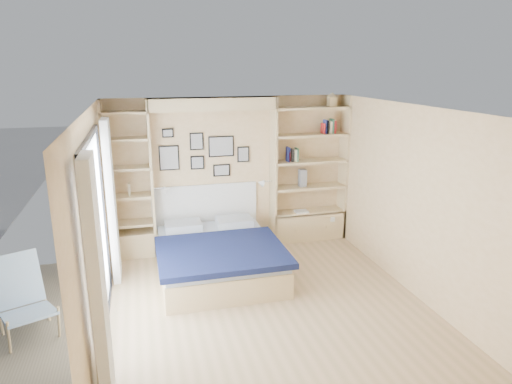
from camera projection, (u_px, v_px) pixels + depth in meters
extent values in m
plane|color=tan|center=(267.00, 305.00, 5.88)|extent=(4.50, 4.50, 0.00)
plane|color=beige|center=(230.00, 172.00, 7.64)|extent=(4.00, 0.00, 4.00)
plane|color=beige|center=(349.00, 302.00, 3.45)|extent=(4.00, 0.00, 4.00)
plane|color=beige|center=(94.00, 227.00, 5.06)|extent=(0.00, 4.50, 4.50)
plane|color=beige|center=(412.00, 201.00, 6.03)|extent=(0.00, 4.50, 4.50)
plane|color=white|center=(268.00, 109.00, 5.21)|extent=(4.50, 4.50, 0.00)
cube|color=tan|center=(151.00, 179.00, 7.16)|extent=(0.04, 0.35, 2.50)
cube|color=tan|center=(273.00, 172.00, 7.65)|extent=(0.04, 0.35, 2.50)
cube|color=tan|center=(213.00, 104.00, 7.10)|extent=(2.00, 0.35, 0.20)
cube|color=tan|center=(343.00, 168.00, 7.96)|extent=(0.04, 0.35, 2.50)
cube|color=tan|center=(106.00, 182.00, 7.00)|extent=(0.04, 0.35, 2.50)
cube|color=tan|center=(308.00, 225.00, 8.08)|extent=(1.30, 0.35, 0.50)
cube|color=tan|center=(133.00, 244.00, 7.36)|extent=(0.70, 0.35, 0.40)
cube|color=black|center=(88.00, 139.00, 4.80)|extent=(0.04, 2.08, 0.06)
cube|color=black|center=(107.00, 324.00, 5.39)|extent=(0.04, 2.08, 0.06)
cube|color=black|center=(90.00, 279.00, 4.16)|extent=(0.04, 0.06, 2.20)
cube|color=black|center=(104.00, 212.00, 6.06)|extent=(0.04, 0.06, 2.20)
cube|color=silver|center=(97.00, 238.00, 5.10)|extent=(0.01, 2.00, 2.20)
cube|color=white|center=(98.00, 287.00, 3.90)|extent=(0.10, 0.45, 2.30)
cube|color=white|center=(111.00, 202.00, 6.33)|extent=(0.10, 0.45, 2.30)
cube|color=tan|center=(308.00, 212.00, 8.01)|extent=(1.30, 0.35, 0.04)
cube|color=tan|center=(309.00, 187.00, 7.89)|extent=(1.30, 0.35, 0.04)
cube|color=tan|center=(310.00, 161.00, 7.77)|extent=(1.30, 0.35, 0.04)
cube|color=tan|center=(311.00, 135.00, 7.65)|extent=(1.30, 0.35, 0.04)
cube|color=tan|center=(312.00, 108.00, 7.53)|extent=(1.30, 0.35, 0.04)
cube|color=tan|center=(132.00, 223.00, 7.27)|extent=(0.70, 0.35, 0.04)
cube|color=tan|center=(130.00, 196.00, 7.15)|extent=(0.70, 0.35, 0.04)
cube|color=tan|center=(127.00, 168.00, 7.03)|extent=(0.70, 0.35, 0.04)
cube|color=tan|center=(125.00, 139.00, 6.91)|extent=(0.70, 0.35, 0.04)
cube|color=tan|center=(123.00, 113.00, 6.80)|extent=(0.70, 0.35, 0.04)
cube|color=tan|center=(218.00, 262.00, 6.73)|extent=(1.66, 2.08, 0.36)
cube|color=#A8AEB7|center=(217.00, 247.00, 6.67)|extent=(1.62, 2.04, 0.10)
cube|color=#0F1638|center=(222.00, 252.00, 6.32)|extent=(1.76, 1.45, 0.08)
cube|color=#A8AEB7|center=(183.00, 226.00, 7.23)|extent=(0.57, 0.42, 0.12)
cube|color=#A8AEB7|center=(234.00, 222.00, 7.43)|extent=(0.57, 0.42, 0.12)
cube|color=white|center=(205.00, 205.00, 7.65)|extent=(1.76, 0.04, 0.70)
cube|color=black|center=(169.00, 158.00, 7.30)|extent=(0.32, 0.02, 0.40)
cube|color=gray|center=(169.00, 158.00, 7.29)|extent=(0.28, 0.01, 0.36)
cube|color=black|center=(197.00, 141.00, 7.34)|extent=(0.22, 0.02, 0.28)
cube|color=gray|center=(197.00, 141.00, 7.33)|extent=(0.18, 0.01, 0.24)
cube|color=black|center=(197.00, 163.00, 7.43)|extent=(0.22, 0.02, 0.22)
cube|color=gray|center=(197.00, 163.00, 7.42)|extent=(0.18, 0.01, 0.18)
cube|color=black|center=(221.00, 146.00, 7.46)|extent=(0.42, 0.02, 0.34)
cube|color=gray|center=(221.00, 146.00, 7.45)|extent=(0.38, 0.01, 0.30)
cube|color=black|center=(222.00, 170.00, 7.57)|extent=(0.28, 0.02, 0.20)
cube|color=gray|center=(222.00, 170.00, 7.56)|extent=(0.24, 0.01, 0.16)
cube|color=black|center=(243.00, 154.00, 7.59)|extent=(0.20, 0.02, 0.26)
cube|color=gray|center=(243.00, 154.00, 7.58)|extent=(0.16, 0.01, 0.22)
cube|color=black|center=(168.00, 133.00, 7.19)|extent=(0.18, 0.02, 0.14)
cube|color=gray|center=(168.00, 133.00, 7.18)|extent=(0.14, 0.01, 0.10)
cylinder|color=silver|center=(161.00, 188.00, 7.16)|extent=(0.20, 0.02, 0.02)
cone|color=white|center=(168.00, 189.00, 7.19)|extent=(0.13, 0.12, 0.15)
cylinder|color=silver|center=(266.00, 181.00, 7.58)|extent=(0.20, 0.02, 0.02)
cone|color=white|center=(261.00, 183.00, 7.56)|extent=(0.13, 0.12, 0.15)
cube|color=#A51E1E|center=(288.00, 156.00, 7.64)|extent=(0.02, 0.15, 0.18)
cube|color=navy|center=(288.00, 154.00, 7.63)|extent=(0.03, 0.15, 0.25)
cube|color=black|center=(292.00, 155.00, 7.65)|extent=(0.03, 0.15, 0.21)
cube|color=#BEBC90|center=(294.00, 155.00, 7.66)|extent=(0.04, 0.15, 0.20)
cube|color=#26593F|center=(297.00, 154.00, 7.67)|extent=(0.03, 0.15, 0.23)
cube|color=#A51E1E|center=(323.00, 128.00, 7.67)|extent=(0.02, 0.15, 0.17)
cube|color=navy|center=(325.00, 127.00, 7.67)|extent=(0.03, 0.15, 0.23)
cube|color=black|center=(326.00, 127.00, 7.67)|extent=(0.03, 0.15, 0.22)
cube|color=#BFB28C|center=(330.00, 127.00, 7.69)|extent=(0.04, 0.15, 0.20)
cube|color=#26593F|center=(332.00, 126.00, 7.70)|extent=(0.03, 0.15, 0.24)
cube|color=#A51E1E|center=(334.00, 127.00, 7.71)|extent=(0.03, 0.15, 0.21)
cube|color=beige|center=(129.00, 189.00, 7.11)|extent=(0.03, 0.15, 0.20)
cube|color=tan|center=(332.00, 102.00, 7.58)|extent=(0.13, 0.13, 0.15)
cone|color=tan|center=(332.00, 95.00, 7.55)|extent=(0.20, 0.20, 0.08)
cube|color=slate|center=(302.00, 178.00, 7.81)|extent=(0.12, 0.12, 0.30)
cube|color=white|center=(301.00, 211.00, 7.91)|extent=(0.22, 0.16, 0.03)
cylinder|color=tan|center=(9.00, 338.00, 4.77)|extent=(0.08, 0.15, 0.45)
cylinder|color=tan|center=(59.00, 322.00, 5.06)|extent=(0.08, 0.15, 0.45)
cylinder|color=tan|center=(43.00, 292.00, 5.51)|extent=(0.17, 0.35, 0.73)
cube|color=#366FB0|center=(29.00, 314.00, 5.06)|extent=(0.71, 0.77, 0.16)
cube|color=#366FB0|center=(17.00, 279.00, 5.32)|extent=(0.57, 0.42, 0.60)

